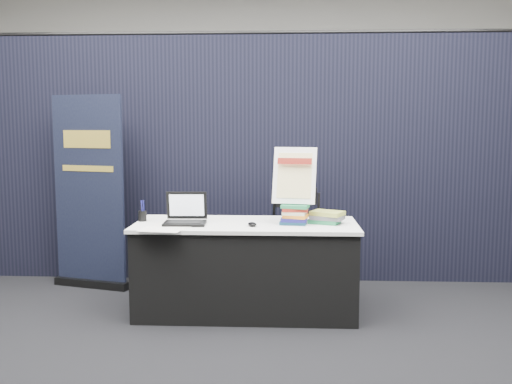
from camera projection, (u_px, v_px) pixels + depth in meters
The scene contains 15 objects.
floor at pixel (241, 337), 4.17m from camera, with size 8.00×8.00×0.00m, color black.
wall_back at pixel (262, 110), 7.93m from camera, with size 8.00×0.02×3.50m, color #AFADA5.
drape_partition at pixel (253, 160), 5.62m from camera, with size 6.00×0.08×2.40m, color black.
display_table at pixel (246, 268), 4.67m from camera, with size 1.80×0.75×0.75m.
laptop at pixel (186, 216), 4.58m from camera, with size 0.34×0.28×0.25m.
mouse at pixel (252, 224), 4.47m from camera, with size 0.06×0.10×0.03m, color black.
brochure_left at pixel (166, 229), 4.34m from camera, with size 0.26×0.19×0.00m, color white.
brochure_mid at pixel (161, 229), 4.33m from camera, with size 0.32×0.23×0.00m, color white.
brochure_right at pixel (175, 224), 4.54m from camera, with size 0.33×0.23×0.00m, color silver.
pen_cup at pixel (142, 216), 4.70m from camera, with size 0.07×0.07×0.09m, color black.
book_stack_tall at pixel (294, 214), 4.55m from camera, with size 0.22×0.18×0.16m.
book_stack_short at pixel (326, 217), 4.60m from camera, with size 0.29×0.26×0.10m.
info_sign at pixel (294, 176), 4.55m from camera, with size 0.36×0.19×0.47m.
pullup_banner at pixel (89, 203), 5.37m from camera, with size 0.77×0.30×1.82m.
stacking_chair at pixel (296, 237), 5.14m from camera, with size 0.57×0.59×0.96m.
Camera 1 is at (0.30, -4.01, 1.55)m, focal length 40.00 mm.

